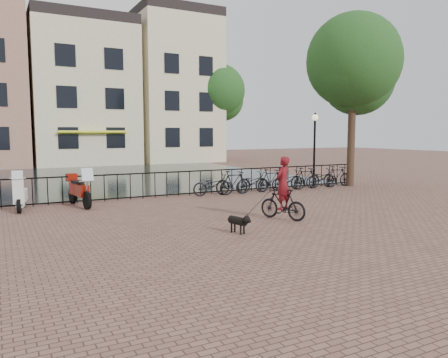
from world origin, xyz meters
name	(u,v)px	position (x,y,z in m)	size (l,w,h in m)	color
ground	(281,239)	(0.00, 0.00, 0.00)	(100.00, 100.00, 0.00)	brown
canal_water	(113,176)	(0.00, 17.30, 0.00)	(20.00, 20.00, 0.00)	black
railing	(167,184)	(0.00, 8.00, 0.50)	(20.00, 0.05, 1.02)	black
canal_house_mid	(81,93)	(0.50, 30.00, 5.90)	(8.00, 9.50, 11.80)	#C2BD93
canal_house_right	(170,89)	(8.50, 30.00, 6.65)	(7.00, 9.00, 13.30)	beige
tree_near_right	(354,61)	(9.20, 7.30, 5.97)	(4.48, 4.48, 8.24)	black
tree_far_right	(219,91)	(12.00, 27.00, 6.35)	(4.76, 4.76, 8.76)	black
lamp_post	(315,137)	(7.20, 7.60, 2.38)	(0.30, 0.30, 3.45)	black
cyclist	(283,192)	(1.46, 2.00, 0.84)	(1.07, 1.66, 2.21)	black
dog	(238,223)	(-0.62, 1.05, 0.26)	(0.42, 0.81, 0.52)	black
motorcycle	(79,186)	(-3.53, 7.27, 0.72)	(0.79, 2.07, 1.44)	maroon
scooter	(21,189)	(-5.40, 7.35, 0.71)	(0.67, 1.58, 1.42)	silver
parked_bike_0	(213,185)	(1.80, 7.40, 0.45)	(0.60, 1.72, 0.90)	black
parked_bike_1	(233,182)	(2.75, 7.40, 0.50)	(0.47, 1.66, 1.00)	black
parked_bike_2	(253,182)	(3.70, 7.40, 0.45)	(0.60, 1.72, 0.90)	black
parked_bike_3	(271,180)	(4.65, 7.40, 0.50)	(0.47, 1.66, 1.00)	black
parked_bike_4	(289,180)	(5.60, 7.40, 0.45)	(0.60, 1.72, 0.90)	black
parked_bike_5	(305,178)	(6.55, 7.40, 0.50)	(0.47, 1.66, 1.00)	black
parked_bike_6	(321,178)	(7.50, 7.40, 0.45)	(0.60, 1.72, 0.90)	black
parked_bike_7	(337,176)	(8.45, 7.40, 0.50)	(0.47, 1.66, 1.00)	black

